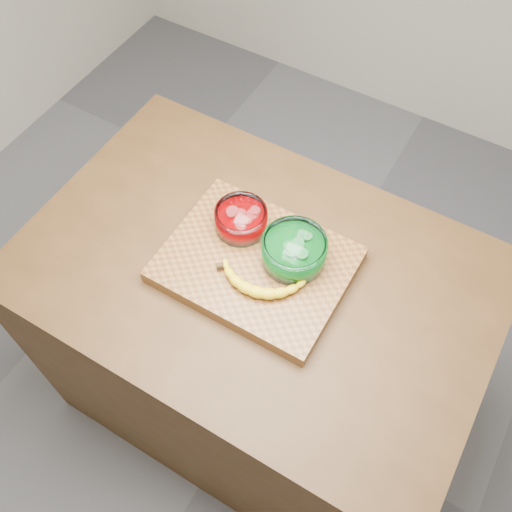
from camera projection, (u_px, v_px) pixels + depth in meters
The scene contains 6 objects.
ground at pixel (256, 392), 2.19m from camera, with size 3.50×3.50×0.00m, color #5A5A5F.
counter at pixel (256, 344), 1.81m from camera, with size 1.20×0.80×0.90m, color #482D15.
cutting_board at pixel (256, 265), 1.42m from camera, with size 0.45×0.35×0.04m, color brown.
bowl_red at pixel (241, 219), 1.43m from camera, with size 0.13×0.13×0.06m.
bowl_green at pixel (294, 251), 1.37m from camera, with size 0.16×0.16×0.07m.
banana at pixel (259, 279), 1.35m from camera, with size 0.24×0.13×0.03m, color yellow, non-canonical shape.
Camera 1 is at (0.38, -0.65, 2.12)m, focal length 40.00 mm.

